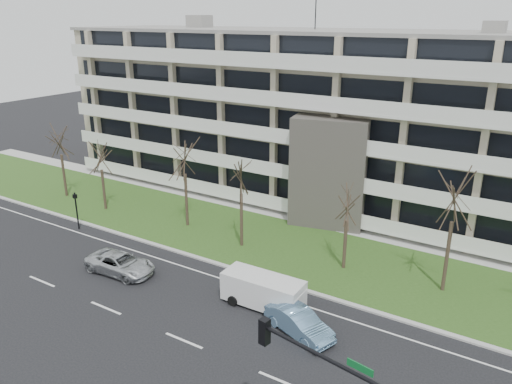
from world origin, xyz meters
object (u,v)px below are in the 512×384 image
Objects in this scene: white_van at (264,289)px; pedestrian_signal at (76,206)px; silver_pickup at (120,264)px; blue_sedan at (299,322)px.

pedestrian_signal is (-18.76, 1.85, 0.86)m from white_van.
silver_pickup is 0.99× the size of white_van.
pedestrian_signal reaches higher than white_van.
blue_sedan is at bearing -5.75° from pedestrian_signal.
white_van is (10.37, 1.59, 0.47)m from silver_pickup.
pedestrian_signal is at bearing 173.53° from white_van.
blue_sedan is 22.07m from pedestrian_signal.
pedestrian_signal is at bearing 101.35° from blue_sedan.
white_van is at bearing 85.81° from blue_sedan.
blue_sedan reaches higher than silver_pickup.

